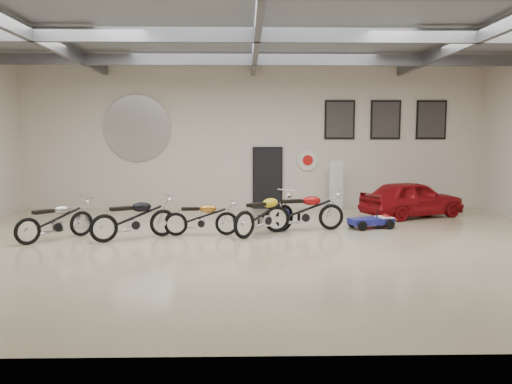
{
  "coord_description": "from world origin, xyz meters",
  "views": [
    {
      "loc": [
        -0.25,
        -11.42,
        2.46
      ],
      "look_at": [
        0.0,
        1.2,
        1.1
      ],
      "focal_mm": 35.0,
      "sensor_mm": 36.0,
      "label": 1
    }
  ],
  "objects_px": {
    "motorcycle_red": "(304,210)",
    "motorcycle_silver": "(55,219)",
    "banner_stand": "(336,185)",
    "motorcycle_gold": "(201,217)",
    "vintage_car": "(412,199)",
    "motorcycle_yellow": "(265,213)",
    "go_kart": "(375,219)",
    "motorcycle_black": "(134,217)"
  },
  "relations": [
    {
      "from": "motorcycle_red",
      "to": "motorcycle_silver",
      "type": "bearing_deg",
      "value": 177.93
    },
    {
      "from": "banner_stand",
      "to": "motorcycle_gold",
      "type": "relative_size",
      "value": 0.95
    },
    {
      "from": "vintage_car",
      "to": "motorcycle_yellow",
      "type": "bearing_deg",
      "value": 98.31
    },
    {
      "from": "banner_stand",
      "to": "motorcycle_silver",
      "type": "bearing_deg",
      "value": -159.68
    },
    {
      "from": "motorcycle_silver",
      "to": "go_kart",
      "type": "relative_size",
      "value": 1.34
    },
    {
      "from": "motorcycle_silver",
      "to": "motorcycle_yellow",
      "type": "distance_m",
      "value": 5.14
    },
    {
      "from": "motorcycle_yellow",
      "to": "motorcycle_red",
      "type": "distance_m",
      "value": 1.16
    },
    {
      "from": "banner_stand",
      "to": "motorcycle_red",
      "type": "bearing_deg",
      "value": -124.15
    },
    {
      "from": "banner_stand",
      "to": "motorcycle_black",
      "type": "relative_size",
      "value": 0.83
    },
    {
      "from": "motorcycle_silver",
      "to": "vintage_car",
      "type": "xyz_separation_m",
      "value": [
        9.82,
        3.43,
        0.07
      ]
    },
    {
      "from": "motorcycle_yellow",
      "to": "motorcycle_red",
      "type": "height_order",
      "value": "motorcycle_red"
    },
    {
      "from": "motorcycle_black",
      "to": "motorcycle_red",
      "type": "relative_size",
      "value": 0.97
    },
    {
      "from": "motorcycle_silver",
      "to": "vintage_car",
      "type": "bearing_deg",
      "value": -29.83
    },
    {
      "from": "banner_stand",
      "to": "motorcycle_gold",
      "type": "bearing_deg",
      "value": -146.17
    },
    {
      "from": "motorcycle_silver",
      "to": "motorcycle_yellow",
      "type": "xyz_separation_m",
      "value": [
        5.1,
        0.62,
        0.05
      ]
    },
    {
      "from": "motorcycle_red",
      "to": "motorcycle_yellow",
      "type": "bearing_deg",
      "value": -168.13
    },
    {
      "from": "banner_stand",
      "to": "motorcycle_yellow",
      "type": "bearing_deg",
      "value": -133.43
    },
    {
      "from": "motorcycle_black",
      "to": "motorcycle_gold",
      "type": "distance_m",
      "value": 1.66
    },
    {
      "from": "banner_stand",
      "to": "go_kart",
      "type": "distance_m",
      "value": 3.53
    },
    {
      "from": "banner_stand",
      "to": "vintage_car",
      "type": "bearing_deg",
      "value": -47.55
    },
    {
      "from": "motorcycle_red",
      "to": "go_kart",
      "type": "relative_size",
      "value": 1.48
    },
    {
      "from": "motorcycle_yellow",
      "to": "go_kart",
      "type": "bearing_deg",
      "value": -29.41
    },
    {
      "from": "motorcycle_gold",
      "to": "motorcycle_yellow",
      "type": "xyz_separation_m",
      "value": [
        1.62,
        0.09,
        0.08
      ]
    },
    {
      "from": "motorcycle_yellow",
      "to": "go_kart",
      "type": "height_order",
      "value": "motorcycle_yellow"
    },
    {
      "from": "motorcycle_red",
      "to": "motorcycle_black",
      "type": "bearing_deg",
      "value": -178.81
    },
    {
      "from": "motorcycle_silver",
      "to": "go_kart",
      "type": "xyz_separation_m",
      "value": [
        8.16,
        1.48,
        -0.24
      ]
    },
    {
      "from": "banner_stand",
      "to": "motorcycle_yellow",
      "type": "xyz_separation_m",
      "value": [
        -2.6,
        -4.31,
        -0.32
      ]
    },
    {
      "from": "motorcycle_silver",
      "to": "go_kart",
      "type": "bearing_deg",
      "value": -38.79
    },
    {
      "from": "motorcycle_red",
      "to": "motorcycle_gold",
      "type": "bearing_deg",
      "value": 179.65
    },
    {
      "from": "motorcycle_silver",
      "to": "motorcycle_red",
      "type": "xyz_separation_m",
      "value": [
        6.16,
        1.1,
        0.05
      ]
    },
    {
      "from": "motorcycle_red",
      "to": "go_kart",
      "type": "bearing_deg",
      "value": -1.24
    },
    {
      "from": "motorcycle_yellow",
      "to": "vintage_car",
      "type": "xyz_separation_m",
      "value": [
        4.72,
        2.81,
        0.02
      ]
    },
    {
      "from": "motorcycle_silver",
      "to": "motorcycle_red",
      "type": "distance_m",
      "value": 6.26
    },
    {
      "from": "banner_stand",
      "to": "go_kart",
      "type": "bearing_deg",
      "value": -94.7
    },
    {
      "from": "motorcycle_red",
      "to": "vintage_car",
      "type": "relative_size",
      "value": 0.64
    },
    {
      "from": "motorcycle_gold",
      "to": "motorcycle_red",
      "type": "distance_m",
      "value": 2.75
    },
    {
      "from": "go_kart",
      "to": "vintage_car",
      "type": "distance_m",
      "value": 2.58
    },
    {
      "from": "motorcycle_silver",
      "to": "motorcycle_red",
      "type": "relative_size",
      "value": 0.91
    },
    {
      "from": "motorcycle_black",
      "to": "go_kart",
      "type": "height_order",
      "value": "motorcycle_black"
    },
    {
      "from": "motorcycle_black",
      "to": "motorcycle_red",
      "type": "bearing_deg",
      "value": -17.51
    },
    {
      "from": "motorcycle_yellow",
      "to": "vintage_car",
      "type": "bearing_deg",
      "value": -14.36
    },
    {
      "from": "motorcycle_yellow",
      "to": "motorcycle_red",
      "type": "relative_size",
      "value": 0.99
    }
  ]
}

